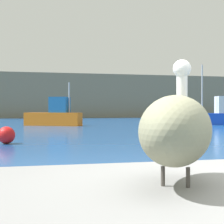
{
  "coord_description": "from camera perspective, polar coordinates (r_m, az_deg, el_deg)",
  "views": [
    {
      "loc": [
        -1.8,
        -2.55,
        1.35
      ],
      "look_at": [
        2.55,
        15.39,
        1.24
      ],
      "focal_mm": 59.86,
      "sensor_mm": 36.0,
      "label": 1
    }
  ],
  "objects": [
    {
      "name": "pelican",
      "position": [
        2.73,
        9.82,
        -2.57
      ],
      "size": [
        1.02,
        1.35,
        0.96
      ],
      "rotation": [
        0.0,
        0.0,
        1.05
      ],
      "color": "gray",
      "rests_on": "pier_dock"
    },
    {
      "name": "mooring_buoy",
      "position": [
        15.35,
        -15.83,
        -3.42
      ],
      "size": [
        0.69,
        0.69,
        0.69
      ],
      "primitive_type": "sphere",
      "color": "red",
      "rests_on": "ground"
    },
    {
      "name": "fishing_boat_blue",
      "position": [
        34.89,
        16.4,
        -0.35
      ],
      "size": [
        5.37,
        2.73,
        5.39
      ],
      "rotation": [
        0.0,
        0.0,
        2.93
      ],
      "color": "blue",
      "rests_on": "ground"
    },
    {
      "name": "fishing_boat_orange",
      "position": [
        31.74,
        -8.74,
        -0.52
      ],
      "size": [
        4.84,
        3.36,
        3.62
      ],
      "rotation": [
        0.0,
        0.0,
        -0.48
      ],
      "color": "orange",
      "rests_on": "ground"
    },
    {
      "name": "hillside_backdrop",
      "position": [
        66.51,
        -12.08,
        2.33
      ],
      "size": [
        140.0,
        12.12,
        7.31
      ],
      "primitive_type": "cube",
      "color": "#7F755B",
      "rests_on": "ground"
    }
  ]
}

